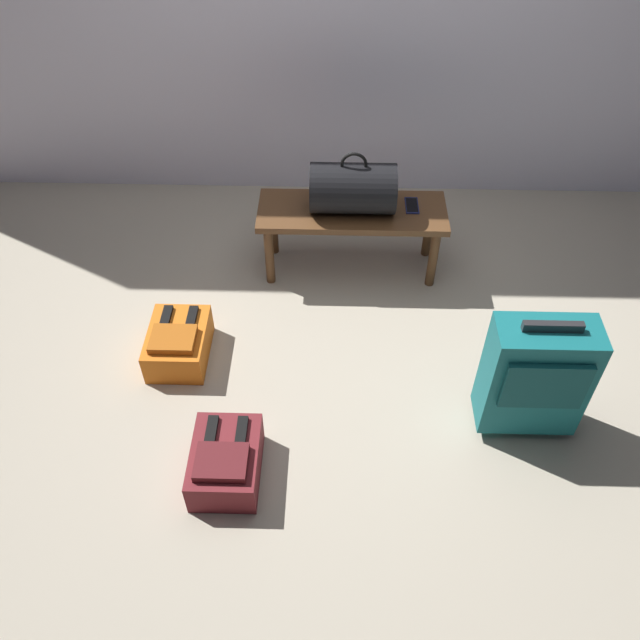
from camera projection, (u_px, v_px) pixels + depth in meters
name	position (u px, v px, depth m)	size (l,w,h in m)	color
ground_plane	(326.00, 366.00, 3.21)	(6.60, 6.60, 0.00)	#B2A893
bench	(352.00, 219.00, 3.50)	(1.00, 0.36, 0.40)	brown
duffel_bag_black	(353.00, 188.00, 3.36)	(0.44, 0.26, 0.34)	black
cell_phone	(412.00, 205.00, 3.47)	(0.07, 0.14, 0.01)	#191E4C
suitcase_upright_teal	(535.00, 376.00, 2.74)	(0.42, 0.23, 0.64)	#14666B
backpack_maroon	(226.00, 461.00, 2.72)	(0.28, 0.38, 0.21)	maroon
backpack_orange	(178.00, 343.00, 3.19)	(0.28, 0.38, 0.21)	orange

